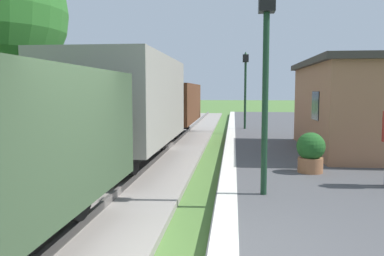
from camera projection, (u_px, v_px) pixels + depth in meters
name	position (u px, v px, depth m)	size (l,w,h in m)	color
freight_train	(123.00, 113.00, 10.32)	(2.50, 19.40, 2.72)	#384C33
station_hut	(362.00, 105.00, 11.93)	(3.50, 5.80, 2.78)	#9E6B4C
potted_planter	(311.00, 152.00, 8.87)	(0.64, 0.64, 0.92)	#9E6642
lamp_post_near	(266.00, 50.00, 6.79)	(0.28, 0.28, 3.70)	#193823
lamp_post_far	(245.00, 76.00, 18.76)	(0.28, 0.28, 3.70)	#193823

